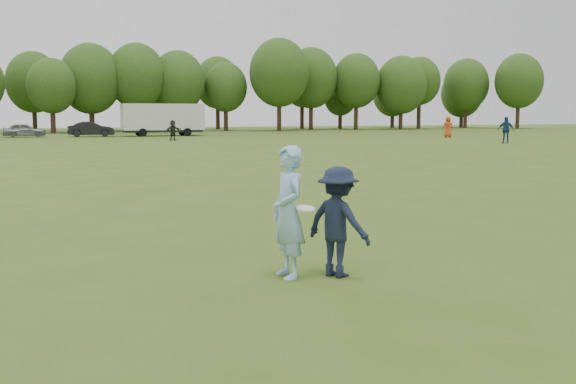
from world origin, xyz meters
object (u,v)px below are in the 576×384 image
car_f (91,129)px  cargo_trailer (163,118)px  thrower (288,212)px  player_far_d (173,130)px  player_far_c (448,127)px  defender (338,222)px  car_e (24,130)px  player_far_b (506,130)px  field_cone (349,136)px

car_f → cargo_trailer: 6.98m
thrower → player_far_d: 48.13m
player_far_c → defender: bearing=75.8°
player_far_d → car_e: player_far_d is taller
car_f → cargo_trailer: size_ratio=0.49×
car_e → car_f: car_f is taller
thrower → player_far_b: size_ratio=0.92×
defender → cargo_trailer: size_ratio=0.17×
player_far_b → player_far_c: player_far_b is taller
player_far_b → player_far_c: size_ratio=1.03×
player_far_c → car_e: 39.86m
defender → car_e: (-4.62, 59.99, -0.12)m
defender → car_f: size_ratio=0.36×
player_far_c → car_f: 34.01m
player_far_b → defender: bearing=-84.7°
thrower → cargo_trailer: 59.61m
thrower → defender: thrower is taller
player_far_b → field_cone: 16.63m
car_f → field_cone: 24.87m
player_far_d → car_f: player_far_d is taller
car_e → player_far_c: bearing=-111.6°
defender → car_f: (1.41, 59.23, -0.06)m
thrower → defender: size_ratio=1.19×
thrower → car_e: 59.95m
player_far_c → car_e: (-36.94, 14.97, -0.32)m
player_far_d → cargo_trailer: cargo_trailer is taller
thrower → cargo_trailer: (9.00, 58.92, 0.84)m
car_f → field_cone: car_f is taller
player_far_b → car_e: bearing=-170.9°
thrower → field_cone: (24.84, 48.99, -0.78)m
player_far_b → field_cone: player_far_b is taller
player_far_c → player_far_d: player_far_c is taller
defender → car_e: size_ratio=0.40×
player_far_b → car_e: (-34.28, 26.49, -0.35)m
thrower → player_far_c: size_ratio=0.95×
player_far_d → car_f: bearing=85.9°
thrower → player_far_b: player_far_b is taller
player_far_b → car_f: bearing=-175.5°
defender → player_far_d: (7.07, 47.67, 0.07)m
cargo_trailer → thrower: bearing=-98.7°
player_far_c → player_far_d: 25.39m
player_far_d → cargo_trailer: size_ratio=0.19×
defender → thrower: bearing=46.6°
player_far_d → player_far_c: bearing=-36.2°
player_far_b → car_f: 38.21m
car_e → car_f: (6.03, -0.76, 0.06)m
thrower → field_cone: bearing=150.1°
thrower → player_far_c: (33.00, 44.85, 0.05)m
player_far_b → player_far_d: bearing=-165.3°
player_far_d → car_e: bearing=103.3°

